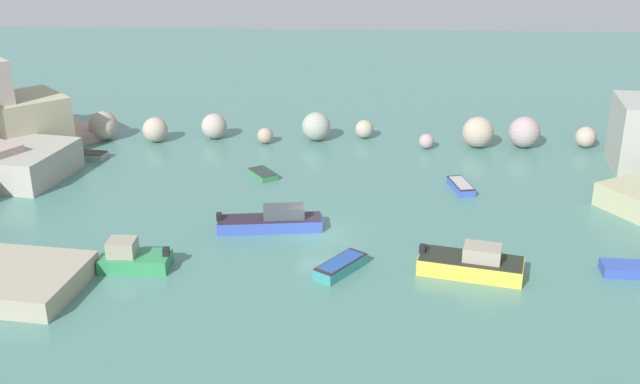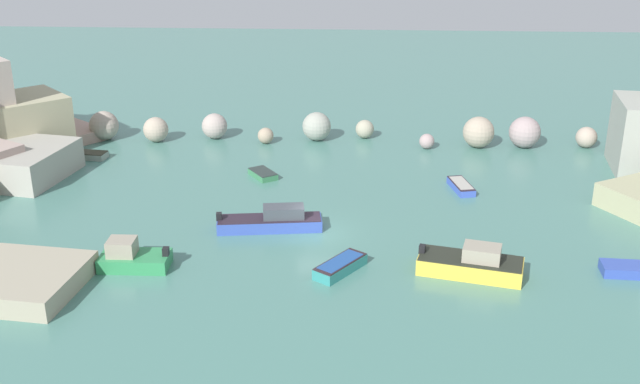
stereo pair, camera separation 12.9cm
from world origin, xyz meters
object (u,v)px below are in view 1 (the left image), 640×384
(moored_boat_7, at_px, (263,174))
(moored_boat_4, at_px, (472,264))
(stone_dock, at_px, (9,280))
(moored_boat_3, at_px, (341,266))
(moored_boat_2, at_px, (133,258))
(moored_boat_1, at_px, (273,221))
(moored_boat_5, at_px, (461,186))
(moored_boat_6, at_px, (85,155))

(moored_boat_7, bearing_deg, moored_boat_4, -171.71)
(stone_dock, height_order, moored_boat_3, stone_dock)
(moored_boat_2, xyz_separation_m, moored_boat_7, (5.87, 15.95, -0.39))
(moored_boat_7, bearing_deg, moored_boat_3, 168.52)
(stone_dock, distance_m, moored_boat_3, 19.02)
(moored_boat_1, xyz_separation_m, moored_boat_3, (4.74, -5.90, -0.23))
(moored_boat_3, relative_size, moored_boat_4, 0.59)
(moored_boat_4, xyz_separation_m, moored_boat_5, (0.97, 13.79, -0.38))
(moored_boat_4, height_order, moored_boat_7, moored_boat_4)
(stone_dock, relative_size, moored_boat_3, 2.09)
(moored_boat_6, bearing_deg, moored_boat_7, -5.49)
(moored_boat_3, bearing_deg, stone_dock, 134.96)
(stone_dock, xyz_separation_m, moored_boat_3, (18.75, 3.19, -0.24))
(stone_dock, height_order, moored_boat_4, moored_boat_4)
(moored_boat_2, bearing_deg, moored_boat_7, -111.13)
(moored_boat_6, bearing_deg, moored_boat_4, -24.89)
(moored_boat_6, relative_size, moored_boat_7, 1.27)
(moored_boat_6, bearing_deg, moored_boat_1, -29.92)
(moored_boat_3, distance_m, moored_boat_7, 17.17)
(moored_boat_2, xyz_separation_m, moored_boat_4, (20.29, 0.25, 0.04))
(moored_boat_1, xyz_separation_m, moored_boat_2, (-7.78, -6.02, 0.04))
(moored_boat_3, bearing_deg, moored_boat_4, -53.73)
(moored_boat_2, relative_size, moored_boat_6, 1.12)
(moored_boat_3, relative_size, moored_boat_5, 1.09)
(moored_boat_1, relative_size, moored_boat_6, 1.91)
(stone_dock, bearing_deg, moored_boat_1, 32.96)
(moored_boat_2, xyz_separation_m, moored_boat_3, (12.52, 0.12, -0.27))
(stone_dock, xyz_separation_m, moored_boat_5, (27.49, 17.11, -0.32))
(moored_boat_1, relative_size, moored_boat_3, 1.87)
(moored_boat_3, height_order, moored_boat_6, moored_boat_3)
(moored_boat_3, distance_m, moored_boat_5, 16.44)
(stone_dock, distance_m, moored_boat_5, 32.38)
(moored_boat_1, bearing_deg, moored_boat_3, -58.72)
(moored_boat_4, relative_size, moored_boat_6, 1.72)
(moored_boat_1, distance_m, moored_boat_5, 15.69)
(moored_boat_5, xyz_separation_m, moored_boat_6, (-31.03, 5.67, -0.02))
(stone_dock, bearing_deg, moored_boat_2, 26.21)
(moored_boat_6, xyz_separation_m, moored_boat_7, (15.64, -3.76, -0.03))
(moored_boat_5, height_order, moored_boat_7, moored_boat_5)
(moored_boat_3, relative_size, moored_boat_6, 1.02)
(moored_boat_2, distance_m, moored_boat_5, 25.48)
(moored_boat_3, bearing_deg, moored_boat_5, 3.19)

